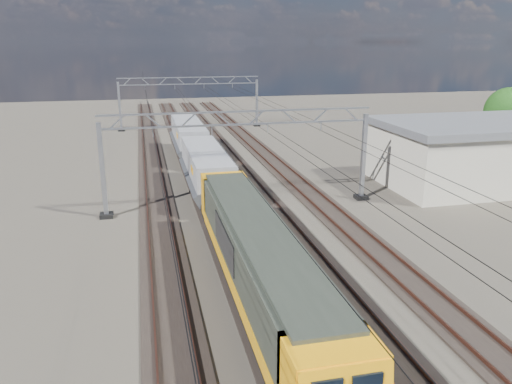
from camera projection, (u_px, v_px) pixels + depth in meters
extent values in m
plane|color=black|center=(253.00, 226.00, 32.93)|extent=(160.00, 160.00, 0.00)
cube|color=black|center=(160.00, 233.00, 31.63)|extent=(2.60, 140.00, 0.12)
cube|color=brown|center=(149.00, 232.00, 31.43)|extent=(0.08, 140.00, 0.16)
cube|color=brown|center=(172.00, 230.00, 31.73)|extent=(0.08, 140.00, 0.16)
cube|color=black|center=(223.00, 228.00, 32.48)|extent=(2.60, 140.00, 0.12)
cube|color=brown|center=(212.00, 227.00, 32.28)|extent=(0.08, 140.00, 0.16)
cube|color=brown|center=(233.00, 225.00, 32.59)|extent=(0.08, 140.00, 0.16)
cube|color=black|center=(282.00, 223.00, 33.34)|extent=(2.60, 140.00, 0.12)
cube|color=brown|center=(271.00, 222.00, 33.14)|extent=(0.08, 140.00, 0.16)
cube|color=brown|center=(292.00, 220.00, 33.44)|extent=(0.08, 140.00, 0.16)
cube|color=black|center=(338.00, 219.00, 34.19)|extent=(2.60, 140.00, 0.12)
cube|color=brown|center=(328.00, 217.00, 33.99)|extent=(0.08, 140.00, 0.16)
cube|color=brown|center=(348.00, 216.00, 34.30)|extent=(0.08, 140.00, 0.16)
cube|color=#999DA7|center=(103.00, 171.00, 33.68)|extent=(0.30, 0.30, 6.60)
cube|color=#999DA7|center=(363.00, 157.00, 37.74)|extent=(0.30, 0.30, 6.60)
cube|color=black|center=(107.00, 215.00, 34.58)|extent=(0.90, 0.90, 0.30)
cube|color=black|center=(361.00, 197.00, 38.65)|extent=(0.90, 0.90, 0.30)
cube|color=#999DA7|center=(240.00, 112.00, 34.63)|extent=(19.30, 0.18, 0.12)
cube|color=#999DA7|center=(240.00, 124.00, 34.89)|extent=(19.30, 0.18, 0.12)
cube|color=#999DA7|center=(117.00, 122.00, 32.98)|extent=(1.03, 0.10, 0.94)
cube|color=#999DA7|center=(153.00, 121.00, 33.49)|extent=(1.03, 0.10, 0.94)
cube|color=#999DA7|center=(189.00, 120.00, 33.99)|extent=(1.03, 0.10, 0.94)
cube|color=#999DA7|center=(223.00, 119.00, 34.50)|extent=(1.03, 0.10, 0.94)
cube|color=#999DA7|center=(257.00, 117.00, 35.01)|extent=(1.03, 0.10, 0.94)
cube|color=#999DA7|center=(289.00, 116.00, 35.52)|extent=(1.03, 0.10, 0.94)
cube|color=#999DA7|center=(320.00, 115.00, 36.02)|extent=(1.03, 0.10, 0.94)
cube|color=#999DA7|center=(351.00, 114.00, 36.53)|extent=(1.03, 0.10, 0.94)
cube|color=#999DA7|center=(153.00, 132.00, 33.70)|extent=(0.06, 0.06, 0.65)
cube|color=#999DA7|center=(212.00, 130.00, 34.55)|extent=(0.06, 0.06, 0.65)
cube|color=#999DA7|center=(268.00, 128.00, 35.41)|extent=(0.06, 0.06, 0.65)
cube|color=#999DA7|center=(321.00, 126.00, 36.26)|extent=(0.06, 0.06, 0.65)
cube|color=#999DA7|center=(120.00, 107.00, 67.28)|extent=(0.30, 0.30, 6.60)
cube|color=#999DA7|center=(257.00, 103.00, 71.34)|extent=(0.30, 0.30, 6.60)
cube|color=black|center=(122.00, 130.00, 68.19)|extent=(0.90, 0.90, 0.30)
cube|color=black|center=(257.00, 125.00, 72.25)|extent=(0.90, 0.90, 0.30)
cube|color=#999DA7|center=(189.00, 77.00, 68.23)|extent=(19.30, 0.18, 0.12)
cube|color=#999DA7|center=(189.00, 84.00, 68.49)|extent=(19.30, 0.18, 0.12)
cube|color=#999DA7|center=(127.00, 82.00, 66.58)|extent=(1.03, 0.10, 0.94)
cube|color=#999DA7|center=(145.00, 81.00, 67.09)|extent=(1.03, 0.10, 0.94)
cube|color=#999DA7|center=(163.00, 81.00, 67.59)|extent=(1.03, 0.10, 0.94)
cube|color=#999DA7|center=(181.00, 81.00, 68.10)|extent=(1.03, 0.10, 0.94)
cube|color=#999DA7|center=(198.00, 81.00, 68.61)|extent=(1.03, 0.10, 0.94)
cube|color=#999DA7|center=(215.00, 80.00, 69.12)|extent=(1.03, 0.10, 0.94)
cube|color=#999DA7|center=(232.00, 80.00, 69.62)|extent=(1.03, 0.10, 0.94)
cube|color=#999DA7|center=(249.00, 80.00, 70.13)|extent=(1.03, 0.10, 0.94)
cube|color=#999DA7|center=(145.00, 87.00, 67.30)|extent=(0.06, 0.06, 0.65)
cube|color=#999DA7|center=(175.00, 87.00, 68.15)|extent=(0.06, 0.06, 0.65)
cube|color=#999DA7|center=(204.00, 86.00, 69.01)|extent=(0.06, 0.06, 0.65)
cube|color=#999DA7|center=(232.00, 86.00, 69.86)|extent=(0.06, 0.06, 0.65)
cylinder|color=black|center=(152.00, 128.00, 37.52)|extent=(0.03, 140.00, 0.03)
cylinder|color=black|center=(151.00, 121.00, 37.38)|extent=(0.03, 140.00, 0.03)
cylinder|color=black|center=(205.00, 126.00, 38.38)|extent=(0.03, 140.00, 0.03)
cylinder|color=black|center=(204.00, 119.00, 38.23)|extent=(0.03, 140.00, 0.03)
cylinder|color=black|center=(255.00, 124.00, 39.23)|extent=(0.03, 140.00, 0.03)
cylinder|color=black|center=(255.00, 118.00, 39.09)|extent=(0.03, 140.00, 0.03)
cylinder|color=black|center=(304.00, 122.00, 40.09)|extent=(0.03, 140.00, 0.03)
cylinder|color=black|center=(304.00, 116.00, 39.94)|extent=(0.03, 140.00, 0.03)
cube|color=black|center=(301.00, 379.00, 16.84)|extent=(2.20, 3.60, 0.60)
cube|color=black|center=(232.00, 238.00, 28.98)|extent=(2.20, 3.60, 0.60)
cube|color=black|center=(257.00, 283.00, 22.80)|extent=(2.65, 20.00, 0.25)
cube|color=black|center=(257.00, 290.00, 22.91)|extent=(2.20, 4.50, 0.75)
cube|color=#2A2F27|center=(257.00, 254.00, 22.39)|extent=(2.65, 17.00, 2.60)
cube|color=#FCA60D|center=(228.00, 277.00, 22.39)|extent=(0.04, 17.00, 0.60)
cube|color=#FCA60D|center=(286.00, 271.00, 22.97)|extent=(0.04, 17.00, 0.60)
cube|color=black|center=(224.00, 241.00, 22.93)|extent=(0.05, 5.00, 1.40)
cube|color=black|center=(281.00, 236.00, 23.51)|extent=(0.05, 5.00, 1.40)
cube|color=#2A2F27|center=(257.00, 225.00, 22.00)|extent=(2.25, 18.00, 0.15)
cube|color=#FCA60D|center=(331.00, 384.00, 13.90)|extent=(2.65, 1.80, 2.60)
cube|color=#FCA60D|center=(224.00, 196.00, 30.88)|extent=(2.65, 1.80, 2.60)
cube|color=#FCA60D|center=(222.00, 184.00, 31.63)|extent=(2.60, 0.46, 1.52)
cube|color=black|center=(213.00, 182.00, 31.57)|extent=(0.85, 0.08, 0.75)
cube|color=black|center=(230.00, 181.00, 31.81)|extent=(0.85, 0.08, 0.75)
cylinder|color=black|center=(209.00, 212.00, 32.23)|extent=(0.36, 0.50, 0.36)
cylinder|color=black|center=(235.00, 210.00, 32.59)|extent=(0.36, 0.50, 0.36)
cylinder|color=white|center=(213.00, 203.00, 32.01)|extent=(0.20, 0.08, 0.20)
cylinder|color=white|center=(231.00, 202.00, 32.27)|extent=(0.20, 0.08, 0.20)
cube|color=black|center=(215.00, 204.00, 35.24)|extent=(2.20, 2.60, 0.55)
cube|color=black|center=(200.00, 173.00, 43.64)|extent=(2.20, 2.60, 0.55)
cube|color=black|center=(207.00, 182.00, 39.33)|extent=(2.40, 13.00, 0.20)
cube|color=gray|center=(206.00, 161.00, 38.84)|extent=(2.80, 12.00, 1.80)
cube|color=#43474B|center=(195.00, 177.00, 39.00)|extent=(1.48, 12.00, 1.36)
cube|color=#43474B|center=(219.00, 176.00, 39.40)|extent=(1.48, 12.00, 1.36)
cube|color=#FCA60D|center=(192.00, 170.00, 35.71)|extent=(0.04, 1.20, 0.50)
cube|color=black|center=(194.00, 160.00, 48.49)|extent=(2.20, 2.60, 0.55)
cube|color=black|center=(185.00, 142.00, 56.89)|extent=(2.20, 2.60, 0.55)
cube|color=black|center=(189.00, 147.00, 52.59)|extent=(2.40, 13.00, 0.20)
cube|color=gray|center=(189.00, 131.00, 52.09)|extent=(2.80, 12.00, 1.80)
cube|color=#43474B|center=(180.00, 143.00, 52.25)|extent=(1.48, 12.00, 1.36)
cube|color=#43474B|center=(198.00, 142.00, 52.66)|extent=(1.48, 12.00, 1.36)
cube|color=#FCA60D|center=(177.00, 135.00, 48.96)|extent=(0.04, 1.20, 0.50)
cube|color=beige|center=(489.00, 155.00, 42.54)|extent=(18.00, 10.00, 4.80)
cube|color=slate|center=(493.00, 124.00, 41.76)|extent=(18.60, 10.60, 0.60)
cylinder|color=#3E271C|center=(504.00, 142.00, 51.90)|extent=(0.70, 0.70, 3.49)
sphere|color=#16390F|center=(509.00, 111.00, 51.00)|extent=(4.88, 4.88, 4.88)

